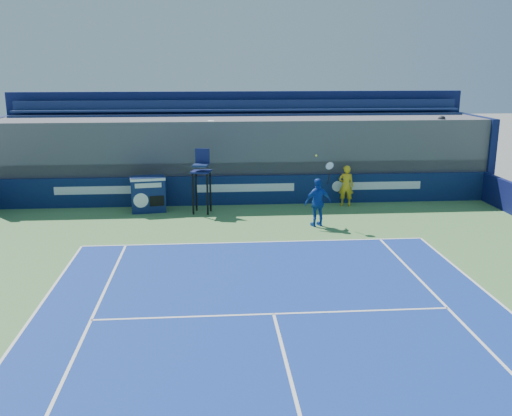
{
  "coord_description": "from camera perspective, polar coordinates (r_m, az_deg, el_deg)",
  "views": [
    {
      "loc": [
        -1.36,
        -5.61,
        5.56
      ],
      "look_at": [
        0.0,
        11.5,
        1.25
      ],
      "focal_mm": 40.0,
      "sensor_mm": 36.0,
      "label": 1
    }
  ],
  "objects": [
    {
      "name": "umpire_chair",
      "position": [
        21.86,
        -5.47,
        3.4
      ],
      "size": [
        0.83,
        0.83,
        2.48
      ],
      "color": "black",
      "rests_on": "ground"
    },
    {
      "name": "ball_person",
      "position": [
        23.25,
        8.99,
        2.22
      ],
      "size": [
        0.67,
        0.51,
        1.66
      ],
      "primitive_type": "imported",
      "rotation": [
        0.0,
        0.0,
        2.95
      ],
      "color": "yellow",
      "rests_on": "apron"
    },
    {
      "name": "tennis_player",
      "position": [
        20.16,
        6.22,
        0.57
      ],
      "size": [
        1.08,
        0.68,
        2.57
      ],
      "color": "#1440A4",
      "rests_on": "apron"
    },
    {
      "name": "match_clock",
      "position": [
        22.47,
        -10.73,
        1.46
      ],
      "size": [
        1.41,
        0.91,
        1.4
      ],
      "color": "#0F1E4E",
      "rests_on": "ground"
    },
    {
      "name": "stadium_seating",
      "position": [
        25.08,
        -1.41,
        5.54
      ],
      "size": [
        21.0,
        4.05,
        4.4
      ],
      "color": "#4F4F54",
      "rests_on": "ground"
    },
    {
      "name": "back_hoarding",
      "position": [
        23.28,
        -1.09,
        1.8
      ],
      "size": [
        20.4,
        0.21,
        1.2
      ],
      "color": "#0C1C48",
      "rests_on": "ground"
    }
  ]
}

